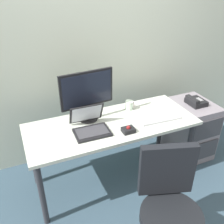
{
  "coord_description": "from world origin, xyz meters",
  "views": [
    {
      "loc": [
        -0.8,
        -1.84,
        1.95
      ],
      "look_at": [
        0.0,
        0.0,
        0.82
      ],
      "focal_mm": 40.14,
      "sensor_mm": 36.0,
      "label": 1
    }
  ],
  "objects_px": {
    "monitor_main": "(87,92)",
    "desk_phone": "(196,102)",
    "file_cabinet": "(190,129)",
    "trackball_mouse": "(128,130)",
    "office_chair": "(168,214)",
    "laptop": "(90,125)",
    "coffee_mug": "(129,105)",
    "keyboard": "(160,118)"
  },
  "relations": [
    {
      "from": "monitor_main",
      "to": "desk_phone",
      "type": "bearing_deg",
      "value": -5.33
    },
    {
      "from": "file_cabinet",
      "to": "trackball_mouse",
      "type": "xyz_separation_m",
      "value": [
        -0.96,
        -0.25,
        0.39
      ]
    },
    {
      "from": "office_chair",
      "to": "monitor_main",
      "type": "bearing_deg",
      "value": 102.93
    },
    {
      "from": "laptop",
      "to": "trackball_mouse",
      "type": "relative_size",
      "value": 2.97
    },
    {
      "from": "file_cabinet",
      "to": "monitor_main",
      "type": "distance_m",
      "value": 1.38
    },
    {
      "from": "file_cabinet",
      "to": "office_chair",
      "type": "bearing_deg",
      "value": -135.76
    },
    {
      "from": "file_cabinet",
      "to": "laptop",
      "type": "height_order",
      "value": "laptop"
    },
    {
      "from": "coffee_mug",
      "to": "laptop",
      "type": "bearing_deg",
      "value": -157.3
    },
    {
      "from": "keyboard",
      "to": "trackball_mouse",
      "type": "height_order",
      "value": "trackball_mouse"
    },
    {
      "from": "desk_phone",
      "to": "trackball_mouse",
      "type": "relative_size",
      "value": 1.82
    },
    {
      "from": "desk_phone",
      "to": "trackball_mouse",
      "type": "height_order",
      "value": "trackball_mouse"
    },
    {
      "from": "file_cabinet",
      "to": "trackball_mouse",
      "type": "distance_m",
      "value": 1.06
    },
    {
      "from": "office_chair",
      "to": "laptop",
      "type": "relative_size",
      "value": 2.84
    },
    {
      "from": "monitor_main",
      "to": "keyboard",
      "type": "distance_m",
      "value": 0.74
    },
    {
      "from": "trackball_mouse",
      "to": "office_chair",
      "type": "bearing_deg",
      "value": -91.25
    },
    {
      "from": "office_chair",
      "to": "monitor_main",
      "type": "xyz_separation_m",
      "value": [
        -0.24,
        1.04,
        0.57
      ]
    },
    {
      "from": "monitor_main",
      "to": "coffee_mug",
      "type": "bearing_deg",
      "value": 2.87
    },
    {
      "from": "desk_phone",
      "to": "office_chair",
      "type": "bearing_deg",
      "value": -136.02
    },
    {
      "from": "coffee_mug",
      "to": "trackball_mouse",
      "type": "bearing_deg",
      "value": -118.11
    },
    {
      "from": "monitor_main",
      "to": "trackball_mouse",
      "type": "relative_size",
      "value": 4.67
    },
    {
      "from": "office_chair",
      "to": "keyboard",
      "type": "height_order",
      "value": "office_chair"
    },
    {
      "from": "file_cabinet",
      "to": "office_chair",
      "type": "distance_m",
      "value": 1.36
    },
    {
      "from": "office_chair",
      "to": "trackball_mouse",
      "type": "height_order",
      "value": "office_chair"
    },
    {
      "from": "office_chair",
      "to": "trackball_mouse",
      "type": "bearing_deg",
      "value": 88.75
    },
    {
      "from": "coffee_mug",
      "to": "file_cabinet",
      "type": "bearing_deg",
      "value": -8.89
    },
    {
      "from": "desk_phone",
      "to": "coffee_mug",
      "type": "xyz_separation_m",
      "value": [
        -0.75,
        0.13,
        0.05
      ]
    },
    {
      "from": "monitor_main",
      "to": "laptop",
      "type": "distance_m",
      "value": 0.3
    },
    {
      "from": "monitor_main",
      "to": "coffee_mug",
      "type": "xyz_separation_m",
      "value": [
        0.45,
        0.02,
        -0.24
      ]
    },
    {
      "from": "trackball_mouse",
      "to": "coffee_mug",
      "type": "height_order",
      "value": "coffee_mug"
    },
    {
      "from": "laptop",
      "to": "desk_phone",
      "type": "bearing_deg",
      "value": 3.41
    },
    {
      "from": "file_cabinet",
      "to": "desk_phone",
      "type": "height_order",
      "value": "desk_phone"
    },
    {
      "from": "keyboard",
      "to": "office_chair",
      "type": "bearing_deg",
      "value": -117.04
    },
    {
      "from": "desk_phone",
      "to": "laptop",
      "type": "height_order",
      "value": "laptop"
    },
    {
      "from": "desk_phone",
      "to": "keyboard",
      "type": "distance_m",
      "value": 0.6
    },
    {
      "from": "laptop",
      "to": "trackball_mouse",
      "type": "bearing_deg",
      "value": -28.56
    },
    {
      "from": "keyboard",
      "to": "monitor_main",
      "type": "bearing_deg",
      "value": 156.22
    },
    {
      "from": "file_cabinet",
      "to": "monitor_main",
      "type": "height_order",
      "value": "monitor_main"
    },
    {
      "from": "office_chair",
      "to": "monitor_main",
      "type": "height_order",
      "value": "monitor_main"
    },
    {
      "from": "file_cabinet",
      "to": "desk_phone",
      "type": "bearing_deg",
      "value": -116.78
    },
    {
      "from": "file_cabinet",
      "to": "desk_phone",
      "type": "distance_m",
      "value": 0.37
    },
    {
      "from": "office_chair",
      "to": "keyboard",
      "type": "distance_m",
      "value": 0.91
    },
    {
      "from": "desk_phone",
      "to": "office_chair",
      "type": "height_order",
      "value": "office_chair"
    }
  ]
}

